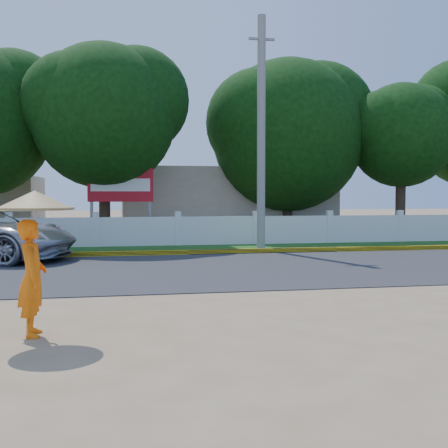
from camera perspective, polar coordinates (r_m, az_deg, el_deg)
The scene contains 10 objects.
ground at distance 10.15m, azimuth 2.14°, elevation -7.94°, with size 120.00×120.00×0.00m, color #9E8460.
road at distance 14.51m, azimuth -1.86°, elevation -4.58°, with size 60.00×7.00×0.02m, color #38383A.
grass_verge at distance 19.68m, azimuth -4.24°, elevation -2.58°, with size 60.00×3.50×0.03m, color #2D601E.
curb at distance 17.99m, azimuth -3.62°, elevation -2.89°, with size 40.00×0.18×0.16m, color yellow.
fence at distance 21.07m, azimuth -4.70°, elevation -0.75°, with size 40.00×0.10×1.10m, color silver.
building_near at distance 28.20m, azimuth -0.11°, elevation 2.34°, with size 10.00×6.00×3.20m, color #B7AD99.
utility_pole at distance 19.44m, azimuth 3.81°, elevation 9.11°, with size 0.28×0.28×7.99m, color gray.
monk_with_parasol at distance 8.02m, azimuth -18.79°, elevation -1.69°, with size 1.09×1.09×1.98m.
billboard at distance 22.01m, azimuth -10.46°, elevation 3.51°, with size 2.50×0.13×2.95m.
tree_row at distance 24.73m, azimuth 2.69°, elevation 9.55°, with size 39.21×8.24×8.73m.
Camera 1 is at (-2.23, -9.71, 1.92)m, focal length 45.00 mm.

